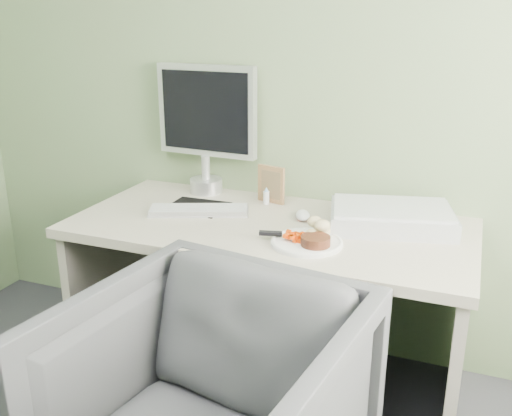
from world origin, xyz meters
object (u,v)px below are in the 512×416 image
at_px(desk, 269,265).
at_px(scanner, 391,218).
at_px(plate, 307,243).
at_px(monitor, 206,122).

distance_m(desk, scanner, 0.53).
xyz_separation_m(desk, scanner, (0.46, 0.14, 0.22)).
bearing_deg(plate, scanner, 49.06).
bearing_deg(desk, plate, -37.83).
relative_size(plate, monitor, 0.45).
xyz_separation_m(desk, monitor, (-0.43, 0.32, 0.51)).
relative_size(desk, monitor, 2.73).
height_order(desk, monitor, monitor).
distance_m(scanner, monitor, 0.95).
xyz_separation_m(plate, scanner, (0.26, 0.30, 0.03)).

